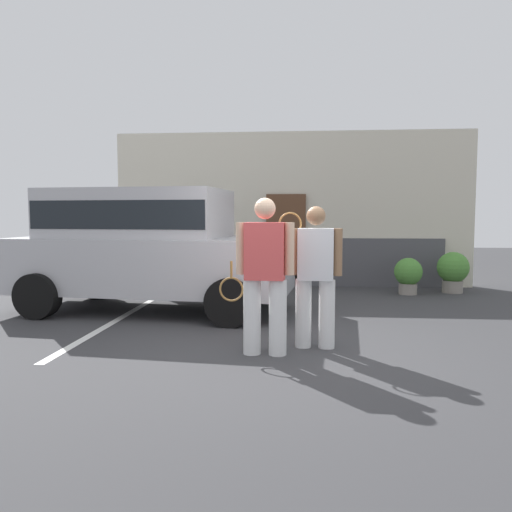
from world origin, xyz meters
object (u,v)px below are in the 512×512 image
parked_suv (147,244)px  potted_plant_secondary (453,270)px  potted_plant_by_porch (408,274)px  tennis_player_man (265,274)px  tennis_player_woman (315,274)px

parked_suv → potted_plant_secondary: size_ratio=5.56×
potted_plant_by_porch → potted_plant_secondary: 1.03m
tennis_player_man → potted_plant_by_porch: 5.41m
tennis_player_man → potted_plant_secondary: 6.19m
parked_suv → potted_plant_secondary: (5.77, 2.50, -0.67)m
tennis_player_woman → potted_plant_secondary: (3.02, 4.65, -0.43)m
tennis_player_man → tennis_player_woman: size_ratio=1.05×
tennis_player_man → potted_plant_by_porch: bearing=-116.0°
parked_suv → tennis_player_woman: size_ratio=2.75×
potted_plant_by_porch → tennis_player_woman: bearing=-115.1°
tennis_player_woman → potted_plant_by_porch: tennis_player_woman is taller
parked_suv → potted_plant_secondary: 6.33m
tennis_player_woman → potted_plant_secondary: 5.56m
parked_suv → potted_plant_secondary: bearing=29.0°
tennis_player_man → tennis_player_woman: bearing=-145.4°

